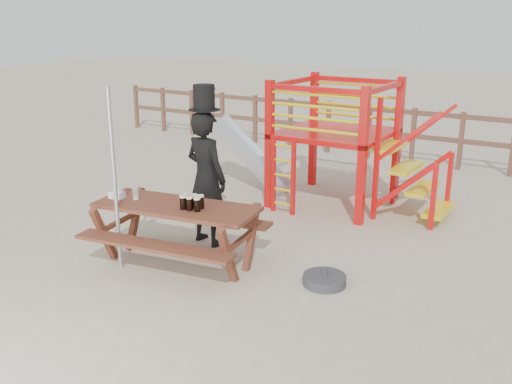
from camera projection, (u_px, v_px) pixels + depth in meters
ground at (195, 276)px, 6.97m from camera, size 60.00×60.00×0.00m
back_fence at (391, 128)px, 12.44m from camera, size 15.09×0.09×1.20m
playground_fort at (331, 140)px, 9.50m from camera, size 4.71×1.84×2.10m
picnic_table at (177, 227)px, 7.19m from camera, size 2.25×1.72×0.80m
man_with_hat at (206, 175)px, 7.75m from camera, size 0.75×0.56×2.20m
metal_pole at (115, 181)px, 6.88m from camera, size 0.05×0.05×2.27m
parasol_base at (324, 280)px, 6.74m from camera, size 0.52×0.52×0.22m
paper_bag at (117, 195)px, 7.36m from camera, size 0.19×0.15×0.08m
stout_pints at (192, 202)px, 6.93m from camera, size 0.31×0.22×0.17m
empty_glasses at (128, 194)px, 7.31m from camera, size 0.25×0.17×0.15m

